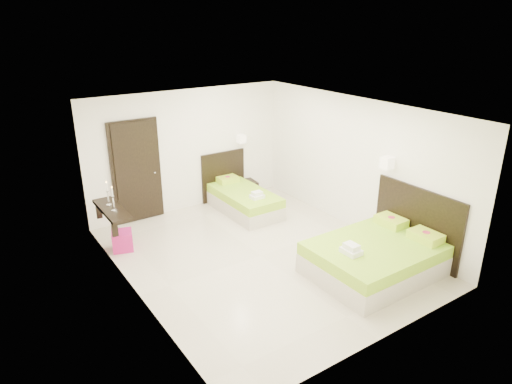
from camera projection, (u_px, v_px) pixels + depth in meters
floor at (261, 256)px, 8.14m from camera, size 5.50×5.50×0.00m
bed_single at (242, 198)px, 9.96m from camera, size 1.09×1.82×1.50m
bed_double at (378, 255)px, 7.53m from camera, size 2.07×1.76×1.70m
nightstand at (245, 190)px, 10.58m from camera, size 0.53×0.48×0.43m
ottoman at (123, 241)px, 8.29m from camera, size 0.45×0.45×0.36m
door at (137, 172)px, 9.22m from camera, size 1.02×0.15×2.14m
console_shelf at (111, 210)px, 7.99m from camera, size 0.35×1.20×0.78m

